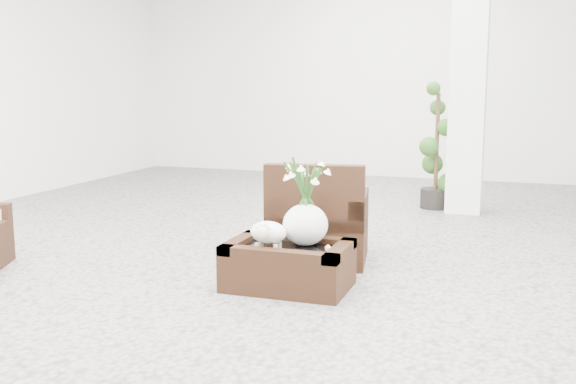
% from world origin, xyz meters
% --- Properties ---
extents(ground, '(11.00, 11.00, 0.00)m').
position_xyz_m(ground, '(0.00, 0.00, 0.00)').
color(ground, gray).
rests_on(ground, ground).
extents(column, '(0.40, 0.40, 3.50)m').
position_xyz_m(column, '(1.20, 2.80, 1.75)').
color(column, white).
rests_on(column, ground).
extents(coffee_table, '(0.90, 0.60, 0.31)m').
position_xyz_m(coffee_table, '(0.22, -0.72, 0.16)').
color(coffee_table, '#351D0F').
rests_on(coffee_table, ground).
extents(sheep_figurine, '(0.28, 0.23, 0.21)m').
position_xyz_m(sheep_figurine, '(0.10, -0.82, 0.42)').
color(sheep_figurine, white).
rests_on(sheep_figurine, coffee_table).
extents(planter_narcissus, '(0.44, 0.44, 0.80)m').
position_xyz_m(planter_narcissus, '(0.32, -0.62, 0.71)').
color(planter_narcissus, white).
rests_on(planter_narcissus, coffee_table).
extents(tealight, '(0.04, 0.04, 0.03)m').
position_xyz_m(tealight, '(0.52, -0.70, 0.33)').
color(tealight, white).
rests_on(tealight, coffee_table).
extents(armchair, '(0.93, 0.91, 0.87)m').
position_xyz_m(armchair, '(0.20, 0.14, 0.43)').
color(armchair, '#351D0F').
rests_on(armchair, ground).
extents(topiary, '(0.40, 0.40, 1.50)m').
position_xyz_m(topiary, '(0.85, 2.93, 0.75)').
color(topiary, '#224415').
rests_on(topiary, ground).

